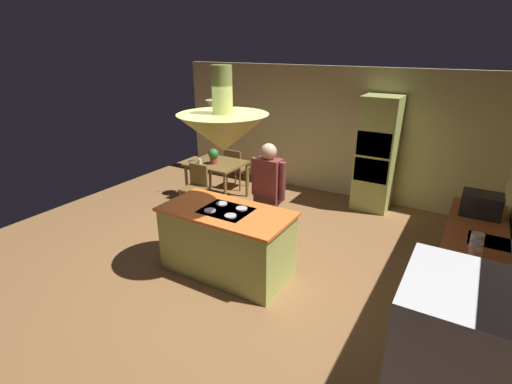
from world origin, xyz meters
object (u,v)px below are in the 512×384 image
object	(u,v)px
potted_plant_on_table	(213,155)
dining_table	(217,167)
chair_by_back_wall	(235,166)
chair_facing_island	(196,185)
oven_tower	(376,154)
microwave_on_counter	(481,204)
canister_tea	(477,241)
canister_flour	(475,256)
cup_on_table	(200,161)
person_at_island	(268,193)
canister_sugar	(476,249)
kitchen_island	(227,241)

from	to	relation	value
potted_plant_on_table	dining_table	bearing A→B (deg)	92.99
dining_table	chair_by_back_wall	bearing A→B (deg)	90.00
chair_facing_island	chair_by_back_wall	xyz separation A→B (m)	(0.00, 1.33, 0.00)
oven_tower	microwave_on_counter	xyz separation A→B (m)	(1.74, -1.71, 0.01)
canister_tea	microwave_on_counter	distance (m)	0.99
chair_facing_island	canister_flour	xyz separation A→B (m)	(4.54, -1.25, 0.51)
chair_by_back_wall	cup_on_table	bearing A→B (deg)	75.11
oven_tower	chair_by_back_wall	world-z (taller)	oven_tower
person_at_island	chair_facing_island	size ratio (longest dim) A/B	1.94
cup_on_table	canister_sugar	size ratio (longest dim) A/B	0.56
dining_table	person_at_island	world-z (taller)	person_at_island
person_at_island	potted_plant_on_table	size ratio (longest dim) A/B	5.64
kitchen_island	cup_on_table	world-z (taller)	kitchen_island
chair_by_back_wall	dining_table	bearing A→B (deg)	90.00
canister_sugar	microwave_on_counter	distance (m)	1.17
chair_facing_island	microwave_on_counter	world-z (taller)	microwave_on_counter
potted_plant_on_table	cup_on_table	distance (m)	0.30
chair_facing_island	cup_on_table	world-z (taller)	chair_facing_island
dining_table	chair_facing_island	world-z (taller)	chair_facing_island
potted_plant_on_table	cup_on_table	xyz separation A→B (m)	(-0.24, -0.13, -0.12)
cup_on_table	canister_tea	xyz separation A→B (m)	(4.78, -1.33, 0.21)
canister_flour	microwave_on_counter	size ratio (longest dim) A/B	0.37
oven_tower	canister_sugar	bearing A→B (deg)	-58.82
canister_sugar	canister_tea	bearing A→B (deg)	90.00
potted_plant_on_table	chair_facing_island	bearing A→B (deg)	-90.48
chair_by_back_wall	canister_tea	size ratio (longest dim) A/B	5.11
chair_facing_island	potted_plant_on_table	size ratio (longest dim) A/B	2.90
dining_table	oven_tower	bearing A→B (deg)	22.21
dining_table	potted_plant_on_table	bearing A→B (deg)	-87.01
kitchen_island	microwave_on_counter	xyz separation A→B (m)	(2.84, 1.54, 0.60)
dining_table	microwave_on_counter	distance (m)	4.59
potted_plant_on_table	canister_flour	distance (m)	4.89
microwave_on_counter	potted_plant_on_table	bearing A→B (deg)	174.04
potted_plant_on_table	canister_sugar	bearing A→B (deg)	-19.89
person_at_island	microwave_on_counter	bearing A→B (deg)	17.47
chair_facing_island	oven_tower	bearing A→B (deg)	32.84
kitchen_island	oven_tower	world-z (taller)	oven_tower
chair_facing_island	canister_flour	size ratio (longest dim) A/B	5.18
person_at_island	canister_tea	world-z (taller)	person_at_island
kitchen_island	dining_table	world-z (taller)	kitchen_island
chair_facing_island	cup_on_table	xyz separation A→B (m)	(-0.24, 0.44, 0.30)
kitchen_island	microwave_on_counter	distance (m)	3.28
oven_tower	chair_facing_island	world-z (taller)	oven_tower
person_at_island	potted_plant_on_table	world-z (taller)	person_at_island
chair_facing_island	microwave_on_counter	size ratio (longest dim) A/B	1.89
chair_by_back_wall	canister_tea	bearing A→B (deg)	153.98
kitchen_island	chair_facing_island	world-z (taller)	kitchen_island
cup_on_table	canister_tea	world-z (taller)	canister_tea
dining_table	microwave_on_counter	bearing A→B (deg)	-7.09
kitchen_island	dining_table	size ratio (longest dim) A/B	1.65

